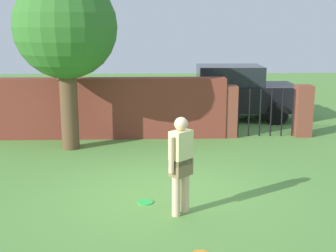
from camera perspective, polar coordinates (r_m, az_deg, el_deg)
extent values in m
plane|color=#568C3D|center=(8.68, -0.66, -8.13)|extent=(40.00, 40.00, 0.00)
cube|color=brown|center=(12.61, -7.93, 2.18)|extent=(6.56, 0.50, 1.62)
cylinder|color=brown|center=(11.58, -12.03, 2.77)|extent=(0.43, 0.43, 2.29)
sphere|color=#337028|center=(11.41, -12.46, 11.78)|extent=(2.44, 2.44, 2.44)
cylinder|color=beige|center=(7.55, 1.00, -7.94)|extent=(0.14, 0.14, 0.85)
cylinder|color=beige|center=(7.70, 2.11, -7.52)|extent=(0.14, 0.14, 0.85)
cube|color=olive|center=(7.50, 1.58, -5.04)|extent=(0.41, 0.41, 0.28)
cube|color=beige|center=(7.41, 1.60, -2.65)|extent=(0.41, 0.41, 0.55)
sphere|color=beige|center=(7.32, 1.61, 0.26)|extent=(0.22, 0.22, 0.22)
cylinder|color=beige|center=(7.27, 0.42, -3.56)|extent=(0.09, 0.09, 0.58)
cylinder|color=beige|center=(7.59, 2.72, -2.86)|extent=(0.09, 0.09, 0.58)
cube|color=brown|center=(12.73, 7.41, 1.80)|extent=(0.44, 0.44, 1.40)
cube|color=brown|center=(13.21, 16.20, 1.80)|extent=(0.44, 0.44, 1.40)
cylinder|color=black|center=(12.78, 8.60, 1.58)|extent=(0.04, 0.04, 1.30)
cylinder|color=black|center=(12.84, 9.92, 1.59)|extent=(0.04, 0.04, 1.30)
cylinder|color=black|center=(12.91, 11.23, 1.59)|extent=(0.04, 0.04, 1.30)
cylinder|color=black|center=(12.98, 12.53, 1.59)|extent=(0.04, 0.04, 1.30)
cylinder|color=black|center=(13.06, 13.81, 1.59)|extent=(0.04, 0.04, 1.30)
cylinder|color=black|center=(13.14, 15.07, 1.59)|extent=(0.04, 0.04, 1.30)
cube|color=black|center=(15.04, 7.47, 3.56)|extent=(4.22, 1.75, 0.80)
cube|color=#1E2328|center=(14.94, 7.55, 6.21)|extent=(2.02, 1.52, 0.60)
cylinder|color=black|center=(14.13, 2.45, 1.41)|extent=(0.64, 0.23, 0.64)
cylinder|color=black|center=(15.79, 2.06, 2.62)|extent=(0.64, 0.23, 0.64)
cylinder|color=black|center=(14.56, 13.24, 1.42)|extent=(0.64, 0.23, 0.64)
cylinder|color=black|center=(16.18, 11.77, 2.61)|extent=(0.64, 0.23, 0.64)
cylinder|color=green|center=(8.21, -2.78, -9.31)|extent=(0.27, 0.27, 0.02)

